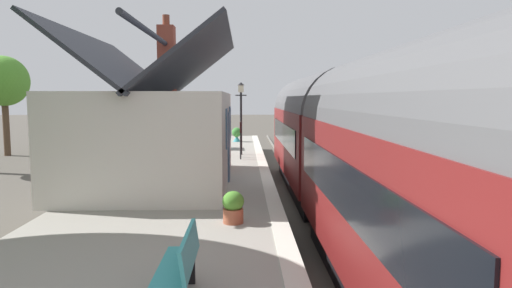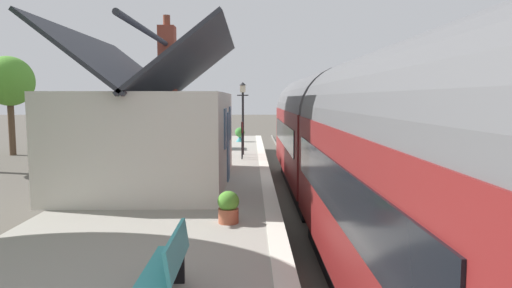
{
  "view_description": "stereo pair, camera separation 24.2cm",
  "coord_description": "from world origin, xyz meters",
  "px_view_note": "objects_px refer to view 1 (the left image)",
  "views": [
    {
      "loc": [
        -14.15,
        1.91,
        3.44
      ],
      "look_at": [
        0.77,
        1.5,
        1.91
      ],
      "focal_mm": 31.36,
      "sensor_mm": 36.0,
      "label": 1
    },
    {
      "loc": [
        -14.15,
        1.66,
        3.44
      ],
      "look_at": [
        0.77,
        1.5,
        1.91
      ],
      "focal_mm": 31.36,
      "sensor_mm": 36.0,
      "label": 2
    }
  ],
  "objects_px": {
    "station_building": "(156,133)",
    "tree_behind_building": "(4,82)",
    "planter_corner_building": "(233,207)",
    "bench_near_building": "(180,265)",
    "train": "(351,145)",
    "station_sign_board": "(241,130)",
    "lamp_post_platform": "(241,103)",
    "bench_platform_end": "(223,139)",
    "planter_edge_far": "(173,143)",
    "planter_edge_near": "(237,134)"
  },
  "relations": [
    {
      "from": "planter_corner_building",
      "to": "planter_edge_far",
      "type": "bearing_deg",
      "value": 14.15
    },
    {
      "from": "train",
      "to": "station_sign_board",
      "type": "relative_size",
      "value": 12.57
    },
    {
      "from": "station_sign_board",
      "to": "station_building",
      "type": "bearing_deg",
      "value": 155.31
    },
    {
      "from": "planter_edge_near",
      "to": "planter_corner_building",
      "type": "height_order",
      "value": "planter_edge_near"
    },
    {
      "from": "planter_corner_building",
      "to": "tree_behind_building",
      "type": "relative_size",
      "value": 0.11
    },
    {
      "from": "station_building",
      "to": "station_sign_board",
      "type": "distance_m",
      "value": 5.96
    },
    {
      "from": "station_building",
      "to": "tree_behind_building",
      "type": "relative_size",
      "value": 1.22
    },
    {
      "from": "bench_platform_end",
      "to": "planter_edge_near",
      "type": "xyz_separation_m",
      "value": [
        3.7,
        -0.61,
        -0.04
      ]
    },
    {
      "from": "tree_behind_building",
      "to": "lamp_post_platform",
      "type": "bearing_deg",
      "value": -116.67
    },
    {
      "from": "bench_platform_end",
      "to": "bench_near_building",
      "type": "xyz_separation_m",
      "value": [
        -17.01,
        -0.24,
        0.0
      ]
    },
    {
      "from": "planter_edge_near",
      "to": "tree_behind_building",
      "type": "xyz_separation_m",
      "value": [
        1.03,
        13.82,
        3.07
      ]
    },
    {
      "from": "planter_edge_far",
      "to": "lamp_post_platform",
      "type": "bearing_deg",
      "value": -115.39
    },
    {
      "from": "station_building",
      "to": "planter_edge_far",
      "type": "height_order",
      "value": "station_building"
    },
    {
      "from": "planter_corner_building",
      "to": "station_sign_board",
      "type": "height_order",
      "value": "station_sign_board"
    },
    {
      "from": "train",
      "to": "planter_edge_far",
      "type": "bearing_deg",
      "value": 31.69
    },
    {
      "from": "station_building",
      "to": "bench_near_building",
      "type": "relative_size",
      "value": 5.17
    },
    {
      "from": "station_sign_board",
      "to": "tree_behind_building",
      "type": "height_order",
      "value": "tree_behind_building"
    },
    {
      "from": "bench_platform_end",
      "to": "planter_edge_near",
      "type": "bearing_deg",
      "value": -9.38
    },
    {
      "from": "bench_platform_end",
      "to": "planter_corner_building",
      "type": "bearing_deg",
      "value": -176.57
    },
    {
      "from": "planter_edge_near",
      "to": "bench_platform_end",
      "type": "bearing_deg",
      "value": 170.62
    },
    {
      "from": "planter_edge_near",
      "to": "station_sign_board",
      "type": "bearing_deg",
      "value": -177.8
    },
    {
      "from": "lamp_post_platform",
      "to": "planter_corner_building",
      "type": "bearing_deg",
      "value": 179.5
    },
    {
      "from": "train",
      "to": "planter_corner_building",
      "type": "xyz_separation_m",
      "value": [
        -2.59,
        3.03,
        -0.98
      ]
    },
    {
      "from": "train",
      "to": "tree_behind_building",
      "type": "height_order",
      "value": "tree_behind_building"
    },
    {
      "from": "lamp_post_platform",
      "to": "planter_edge_far",
      "type": "bearing_deg",
      "value": 64.61
    },
    {
      "from": "planter_edge_far",
      "to": "lamp_post_platform",
      "type": "xyz_separation_m",
      "value": [
        -1.56,
        -3.29,
        1.93
      ]
    },
    {
      "from": "tree_behind_building",
      "to": "bench_platform_end",
      "type": "bearing_deg",
      "value": -109.68
    },
    {
      "from": "station_building",
      "to": "bench_near_building",
      "type": "bearing_deg",
      "value": -167.11
    },
    {
      "from": "bench_near_building",
      "to": "planter_corner_building",
      "type": "distance_m",
      "value": 3.6
    },
    {
      "from": "planter_corner_building",
      "to": "tree_behind_building",
      "type": "bearing_deg",
      "value": 37.62
    },
    {
      "from": "bench_platform_end",
      "to": "tree_behind_building",
      "type": "relative_size",
      "value": 0.24
    },
    {
      "from": "bench_platform_end",
      "to": "station_sign_board",
      "type": "relative_size",
      "value": 0.9
    },
    {
      "from": "lamp_post_platform",
      "to": "station_sign_board",
      "type": "height_order",
      "value": "lamp_post_platform"
    },
    {
      "from": "train",
      "to": "station_sign_board",
      "type": "bearing_deg",
      "value": 22.0
    },
    {
      "from": "bench_platform_end",
      "to": "tree_behind_building",
      "type": "xyz_separation_m",
      "value": [
        4.72,
        13.21,
        3.03
      ]
    },
    {
      "from": "bench_platform_end",
      "to": "tree_behind_building",
      "type": "bearing_deg",
      "value": 70.32
    },
    {
      "from": "planter_edge_far",
      "to": "lamp_post_platform",
      "type": "height_order",
      "value": "lamp_post_platform"
    },
    {
      "from": "station_building",
      "to": "lamp_post_platform",
      "type": "height_order",
      "value": "station_building"
    },
    {
      "from": "train",
      "to": "station_building",
      "type": "height_order",
      "value": "station_building"
    },
    {
      "from": "bench_platform_end",
      "to": "planter_edge_far",
      "type": "distance_m",
      "value": 2.52
    },
    {
      "from": "planter_corner_building",
      "to": "station_sign_board",
      "type": "relative_size",
      "value": 0.42
    },
    {
      "from": "planter_edge_far",
      "to": "lamp_post_platform",
      "type": "relative_size",
      "value": 0.22
    },
    {
      "from": "bench_near_building",
      "to": "planter_corner_building",
      "type": "xyz_separation_m",
      "value": [
        3.55,
        -0.57,
        -0.14
      ]
    },
    {
      "from": "planter_corner_building",
      "to": "station_sign_board",
      "type": "bearing_deg",
      "value": -0.48
    },
    {
      "from": "station_sign_board",
      "to": "tree_behind_building",
      "type": "relative_size",
      "value": 0.26
    },
    {
      "from": "train",
      "to": "lamp_post_platform",
      "type": "bearing_deg",
      "value": 19.0
    },
    {
      "from": "train",
      "to": "station_building",
      "type": "relative_size",
      "value": 2.73
    },
    {
      "from": "train",
      "to": "tree_behind_building",
      "type": "bearing_deg",
      "value": 47.54
    },
    {
      "from": "bench_near_building",
      "to": "planter_edge_far",
      "type": "xyz_separation_m",
      "value": [
        16.21,
        2.62,
        -0.11
      ]
    },
    {
      "from": "station_building",
      "to": "planter_edge_near",
      "type": "xyz_separation_m",
      "value": [
        12.7,
        -2.21,
        -1.05
      ]
    }
  ]
}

